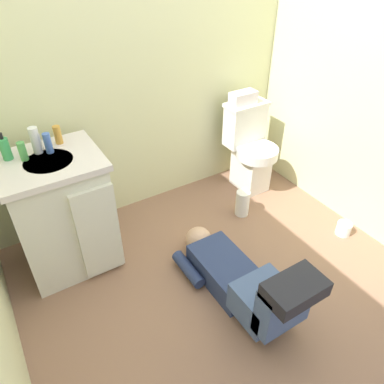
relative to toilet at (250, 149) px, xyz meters
name	(u,v)px	position (x,y,z in m)	size (l,w,h in m)	color
ground_plane	(218,280)	(-0.85, -0.78, -0.39)	(2.95, 3.11, 0.04)	#8A634C
wall_back	(134,55)	(-0.85, 0.31, 0.83)	(2.61, 0.08, 2.40)	beige
toilet	(250,149)	(0.00, 0.00, 0.00)	(0.36, 0.46, 0.75)	silver
vanity_cabinet	(63,213)	(-1.62, -0.10, 0.05)	(0.60, 0.53, 0.82)	beige
faucet	(40,142)	(-1.62, 0.05, 0.50)	(0.02, 0.02, 0.10)	silver
person_plumber	(243,280)	(-0.83, -0.99, -0.19)	(0.39, 1.06, 0.52)	navy
tissue_box	(243,98)	(-0.05, 0.09, 0.43)	(0.22, 0.11, 0.10)	silver
soap_dispenser	(5,149)	(-1.81, 0.03, 0.52)	(0.06, 0.06, 0.17)	#3AA256
bottle_green	(23,151)	(-1.73, -0.03, 0.51)	(0.04, 0.04, 0.11)	#4EA24F
bottle_white	(35,140)	(-1.65, 0.01, 0.53)	(0.05, 0.05, 0.16)	silver
bottle_blue	(48,143)	(-1.59, -0.02, 0.51)	(0.04, 0.04, 0.12)	#4568BD
bottle_amber	(58,135)	(-1.51, 0.06, 0.51)	(0.05, 0.05, 0.11)	gold
paper_towel_roll	(242,203)	(-0.30, -0.32, -0.26)	(0.11, 0.11, 0.22)	white
toilet_paper_roll	(344,228)	(0.21, -0.92, -0.32)	(0.11, 0.11, 0.10)	white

